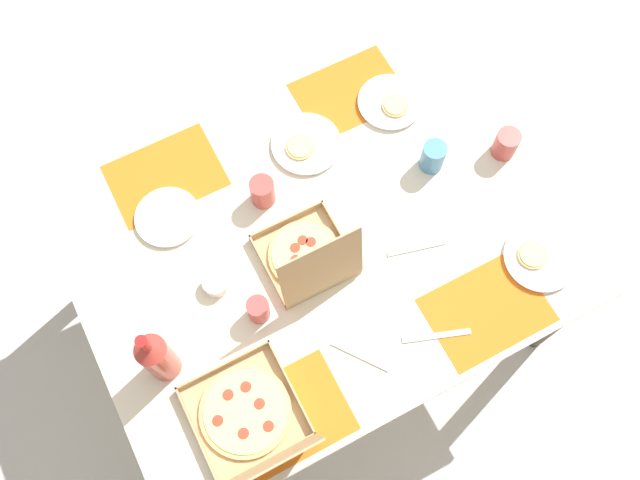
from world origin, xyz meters
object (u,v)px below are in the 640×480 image
(pizza_box_corner_left, at_px, (308,258))
(condiment_bowl, at_px, (216,284))
(cup_spare, at_px, (258,309))
(plate_middle, at_px, (306,145))
(plate_near_right, at_px, (168,217))
(plate_far_right, at_px, (391,103))
(plate_near_left, at_px, (539,257))
(cup_clear_right, at_px, (263,192))
(pizza_box_center, at_px, (250,423))
(soda_bottle, at_px, (157,357))
(cup_clear_left, at_px, (433,156))
(cup_dark, at_px, (505,143))

(pizza_box_corner_left, distance_m, condiment_bowl, 0.29)
(cup_spare, bearing_deg, plate_middle, -130.82)
(pizza_box_corner_left, xyz_separation_m, plate_near_right, (0.33, -0.34, -0.04))
(plate_far_right, xyz_separation_m, plate_near_left, (-0.13, 0.71, 0.00))
(cup_spare, bearing_deg, cup_clear_right, -117.83)
(pizza_box_center, height_order, soda_bottle, pizza_box_center)
(pizza_box_center, height_order, condiment_bowl, pizza_box_center)
(plate_middle, bearing_deg, condiment_bowl, 33.43)
(pizza_box_center, bearing_deg, plate_near_left, -177.70)
(plate_far_right, height_order, plate_near_right, plate_far_right)
(cup_clear_left, height_order, cup_dark, cup_clear_left)
(plate_near_right, distance_m, plate_middle, 0.51)
(plate_far_right, distance_m, plate_near_right, 0.85)
(plate_near_right, xyz_separation_m, cup_dark, (-1.08, 0.29, 0.04))
(cup_clear_left, bearing_deg, cup_spare, 15.20)
(pizza_box_center, height_order, plate_near_right, pizza_box_center)
(pizza_box_corner_left, bearing_deg, plate_middle, -115.90)
(plate_near_left, height_order, cup_clear_right, cup_clear_right)
(pizza_box_corner_left, distance_m, plate_near_right, 0.48)
(condiment_bowl, bearing_deg, pizza_box_center, 78.76)
(plate_near_right, height_order, cup_clear_right, cup_clear_right)
(cup_spare, xyz_separation_m, condiment_bowl, (0.08, -0.14, -0.02))
(pizza_box_center, relative_size, plate_near_right, 1.69)
(cup_spare, bearing_deg, plate_far_right, -147.47)
(soda_bottle, bearing_deg, pizza_box_center, 119.07)
(plate_near_left, relative_size, cup_clear_right, 2.19)
(plate_near_right, xyz_separation_m, soda_bottle, (0.19, 0.44, 0.12))
(plate_near_right, xyz_separation_m, condiment_bowl, (-0.04, 0.28, 0.01))
(plate_middle, bearing_deg, cup_clear_right, 27.65)
(soda_bottle, relative_size, cup_clear_left, 2.96)
(cup_clear_left, bearing_deg, plate_near_left, 106.22)
(plate_near_right, height_order, cup_dark, cup_dark)
(soda_bottle, distance_m, cup_spare, 0.33)
(pizza_box_center, relative_size, condiment_bowl, 4.42)
(plate_near_left, distance_m, cup_clear_left, 0.46)
(cup_clear_right, xyz_separation_m, condiment_bowl, (0.26, 0.20, -0.03))
(plate_middle, bearing_deg, cup_dark, 150.93)
(plate_middle, relative_size, cup_spare, 2.58)
(cup_spare, bearing_deg, plate_near_left, 163.94)
(plate_near_left, relative_size, condiment_bowl, 2.87)
(soda_bottle, bearing_deg, cup_clear_right, -144.00)
(cup_clear_right, relative_size, cup_clear_left, 0.96)
(cup_spare, bearing_deg, plate_near_right, -73.74)
(plate_near_right, bearing_deg, plate_near_left, 145.68)
(pizza_box_center, xyz_separation_m, plate_middle, (-0.55, -0.74, -0.04))
(pizza_box_center, relative_size, plate_middle, 1.51)
(plate_far_right, relative_size, cup_clear_left, 2.03)
(plate_far_right, bearing_deg, cup_dark, 126.27)
(plate_middle, distance_m, soda_bottle, 0.85)
(pizza_box_corner_left, distance_m, plate_far_right, 0.64)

